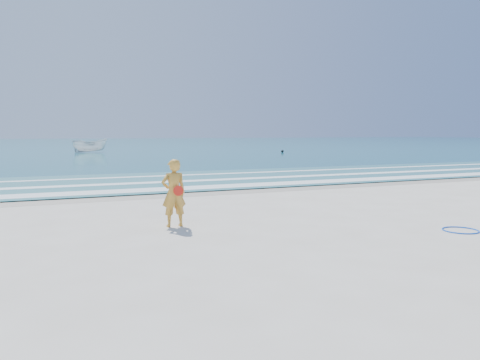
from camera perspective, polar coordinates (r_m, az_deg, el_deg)
name	(u,v)px	position (r m, az deg, el deg)	size (l,w,h in m)	color
ground	(284,238)	(11.28, 5.44, -7.07)	(400.00, 400.00, 0.00)	silver
wet_sand	(179,193)	(19.53, -7.40, -1.63)	(400.00, 2.40, 0.00)	#B2A893
ocean	(63,144)	(114.77, -20.80, 4.17)	(400.00, 190.00, 0.04)	#19727F
shallow	(152,181)	(24.34, -10.65, -0.12)	(400.00, 10.00, 0.01)	#59B7AD
foam_near	(171,189)	(20.76, -8.39, -1.06)	(400.00, 1.40, 0.01)	white
foam_mid	(156,182)	(23.56, -10.22, -0.28)	(400.00, 0.90, 0.01)	white
foam_far	(142,177)	(26.77, -11.84, 0.41)	(400.00, 0.60, 0.01)	white
hoop	(460,230)	(13.30, 25.29, -5.55)	(0.89, 0.89, 0.03)	blue
boat	(90,146)	(61.87, -17.82, 4.02)	(1.67, 4.45, 1.72)	silver
buoy	(282,151)	(58.45, 5.19, 3.51)	(0.34, 0.34, 0.34)	black
woman	(174,193)	(12.57, -8.09, -1.58)	(0.67, 0.44, 1.81)	gold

